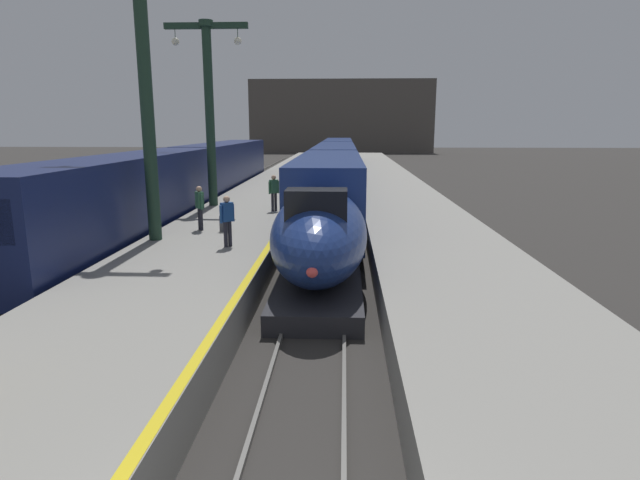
{
  "coord_description": "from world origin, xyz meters",
  "views": [
    {
      "loc": [
        0.72,
        -3.29,
        4.91
      ],
      "look_at": [
        0.05,
        11.2,
        1.8
      ],
      "focal_mm": 29.52,
      "sensor_mm": 36.0,
      "label": 1
    }
  ],
  "objects_px": {
    "passenger_near_edge": "(200,204)",
    "rolling_suitcase": "(225,223)",
    "highspeed_train_main": "(335,168)",
    "regional_train_adjacent": "(190,177)",
    "station_column_mid": "(145,75)",
    "station_column_far": "(209,96)",
    "passenger_mid_platform": "(227,217)",
    "passenger_far_waiting": "(274,190)"
  },
  "relations": [
    {
      "from": "rolling_suitcase",
      "to": "passenger_near_edge",
      "type": "bearing_deg",
      "value": 168.32
    },
    {
      "from": "passenger_near_edge",
      "to": "rolling_suitcase",
      "type": "height_order",
      "value": "passenger_near_edge"
    },
    {
      "from": "regional_train_adjacent",
      "to": "rolling_suitcase",
      "type": "height_order",
      "value": "regional_train_adjacent"
    },
    {
      "from": "station_column_far",
      "to": "passenger_mid_platform",
      "type": "height_order",
      "value": "station_column_far"
    },
    {
      "from": "station_column_far",
      "to": "passenger_far_waiting",
      "type": "relative_size",
      "value": 5.22
    },
    {
      "from": "station_column_far",
      "to": "rolling_suitcase",
      "type": "relative_size",
      "value": 8.98
    },
    {
      "from": "regional_train_adjacent",
      "to": "station_column_far",
      "type": "bearing_deg",
      "value": -58.99
    },
    {
      "from": "regional_train_adjacent",
      "to": "station_column_mid",
      "type": "bearing_deg",
      "value": -79.61
    },
    {
      "from": "station_column_mid",
      "to": "passenger_far_waiting",
      "type": "relative_size",
      "value": 5.48
    },
    {
      "from": "highspeed_train_main",
      "to": "passenger_near_edge",
      "type": "xyz_separation_m",
      "value": [
        -4.78,
        -19.77,
        0.09
      ]
    },
    {
      "from": "station_column_mid",
      "to": "passenger_near_edge",
      "type": "relative_size",
      "value": 5.48
    },
    {
      "from": "station_column_mid",
      "to": "station_column_far",
      "type": "relative_size",
      "value": 1.05
    },
    {
      "from": "passenger_near_edge",
      "to": "passenger_mid_platform",
      "type": "xyz_separation_m",
      "value": [
        1.68,
        -2.82,
        0.0
      ]
    },
    {
      "from": "station_column_far",
      "to": "station_column_mid",
      "type": "bearing_deg",
      "value": -90.0
    },
    {
      "from": "highspeed_train_main",
      "to": "passenger_mid_platform",
      "type": "height_order",
      "value": "highspeed_train_main"
    },
    {
      "from": "station_column_mid",
      "to": "passenger_far_waiting",
      "type": "bearing_deg",
      "value": 63.32
    },
    {
      "from": "passenger_near_edge",
      "to": "rolling_suitcase",
      "type": "bearing_deg",
      "value": -11.68
    },
    {
      "from": "station_column_far",
      "to": "passenger_mid_platform",
      "type": "distance_m",
      "value": 10.67
    },
    {
      "from": "station_column_mid",
      "to": "passenger_near_edge",
      "type": "xyz_separation_m",
      "value": [
        1.12,
        1.81,
        -4.57
      ]
    },
    {
      "from": "highspeed_train_main",
      "to": "station_column_mid",
      "type": "height_order",
      "value": "station_column_mid"
    },
    {
      "from": "regional_train_adjacent",
      "to": "station_column_far",
      "type": "height_order",
      "value": "station_column_far"
    },
    {
      "from": "regional_train_adjacent",
      "to": "passenger_mid_platform",
      "type": "distance_m",
      "value": 13.93
    },
    {
      "from": "passenger_near_edge",
      "to": "passenger_far_waiting",
      "type": "relative_size",
      "value": 1.0
    },
    {
      "from": "regional_train_adjacent",
      "to": "rolling_suitcase",
      "type": "bearing_deg",
      "value": -67.41
    },
    {
      "from": "passenger_near_edge",
      "to": "rolling_suitcase",
      "type": "xyz_separation_m",
      "value": [
        1.0,
        -0.21,
        -0.69
      ]
    },
    {
      "from": "station_column_far",
      "to": "rolling_suitcase",
      "type": "distance_m",
      "value": 8.66
    },
    {
      "from": "highspeed_train_main",
      "to": "passenger_mid_platform",
      "type": "xyz_separation_m",
      "value": [
        -3.11,
        -22.58,
        0.09
      ]
    },
    {
      "from": "station_column_far",
      "to": "passenger_near_edge",
      "type": "xyz_separation_m",
      "value": [
        1.12,
        -6.52,
        -4.34
      ]
    },
    {
      "from": "station_column_mid",
      "to": "highspeed_train_main",
      "type": "bearing_deg",
      "value": 74.71
    },
    {
      "from": "passenger_mid_platform",
      "to": "rolling_suitcase",
      "type": "distance_m",
      "value": 2.78
    },
    {
      "from": "passenger_near_edge",
      "to": "passenger_mid_platform",
      "type": "relative_size",
      "value": 1.0
    },
    {
      "from": "passenger_far_waiting",
      "to": "passenger_mid_platform",
      "type": "bearing_deg",
      "value": -93.96
    },
    {
      "from": "passenger_mid_platform",
      "to": "passenger_far_waiting",
      "type": "bearing_deg",
      "value": 86.04
    },
    {
      "from": "station_column_mid",
      "to": "station_column_far",
      "type": "bearing_deg",
      "value": 90.0
    },
    {
      "from": "passenger_far_waiting",
      "to": "passenger_near_edge",
      "type": "bearing_deg",
      "value": -114.65
    },
    {
      "from": "station_column_far",
      "to": "passenger_near_edge",
      "type": "height_order",
      "value": "station_column_far"
    },
    {
      "from": "station_column_far",
      "to": "passenger_near_edge",
      "type": "bearing_deg",
      "value": -80.27
    },
    {
      "from": "rolling_suitcase",
      "to": "passenger_mid_platform",
      "type": "bearing_deg",
      "value": -75.54
    },
    {
      "from": "passenger_mid_platform",
      "to": "regional_train_adjacent",
      "type": "bearing_deg",
      "value": 111.02
    },
    {
      "from": "passenger_near_edge",
      "to": "rolling_suitcase",
      "type": "relative_size",
      "value": 1.72
    },
    {
      "from": "highspeed_train_main",
      "to": "regional_train_adjacent",
      "type": "relative_size",
      "value": 1.56
    },
    {
      "from": "station_column_mid",
      "to": "regional_train_adjacent",
      "type": "bearing_deg",
      "value": 100.39
    }
  ]
}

